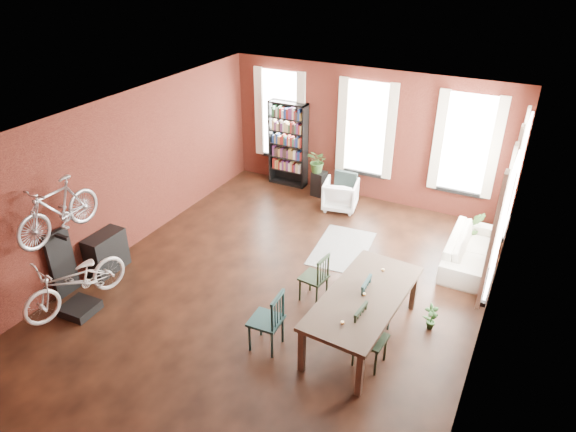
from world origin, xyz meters
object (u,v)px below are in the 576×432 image
Objects in this scene: dining_chair_a at (266,320)px; bike_trainer at (80,308)px; dining_chair_d at (376,309)px; bicycle_floor at (70,259)px; plant_stand at (319,184)px; dining_chair_c at (371,338)px; dining_table at (362,316)px; cream_sofa at (471,246)px; white_armchair at (341,193)px; dining_chair_b at (314,277)px; console_table at (106,253)px; bookshelf at (288,144)px.

dining_chair_a reaches higher than bike_trainer.
dining_chair_d is 0.53× the size of bicycle_floor.
bike_trainer is 0.87× the size of plant_stand.
bicycle_floor is (-4.85, -1.14, 0.61)m from dining_chair_c.
bike_trainer is at bearing -79.97° from dining_chair_a.
cream_sofa is at bearing 72.87° from dining_table.
white_armchair is 6.27m from bike_trainer.
dining_chair_b is 1.70× the size of bike_trainer.
dining_chair_a is 0.50× the size of cream_sofa.
white_armchair is (-2.03, 4.05, -0.02)m from dining_table.
dining_chair_b is 0.94× the size of dining_chair_d.
plant_stand is 0.34× the size of bicycle_floor.
dining_table reaches higher than console_table.
white_armchair is at bearing 28.73° from dining_chair_d.
white_armchair is at bearing -158.63° from dining_chair_b.
bookshelf reaches higher than bicycle_floor.
dining_chair_b is 1.78m from dining_chair_c.
cream_sofa is at bearing 29.33° from console_table.
dining_chair_c is 1.23× the size of white_armchair.
dining_chair_b is 0.50× the size of bicycle_floor.
console_table is 1.26× the size of plant_stand.
dining_chair_c is at bearing 105.87° from white_armchair.
dining_chair_b reaches higher than plant_stand.
dining_chair_b is at bearing 171.16° from dining_chair_a.
dining_chair_c is 1.22× the size of console_table.
dining_chair_d is at bearing -49.04° from bookshelf.
dining_table is at bearing 20.07° from bike_trainer.
bookshelf reaches higher than dining_chair_b.
dining_chair_c is 5.38m from console_table.
dining_chair_c is 1.54× the size of plant_stand.
dining_chair_b reaches higher than dining_table.
white_armchair is 0.99× the size of console_table.
bike_trainer is at bearing -106.24° from plant_stand.
dining_chair_c is (0.31, -0.51, 0.07)m from dining_table.
white_armchair is 1.44× the size of bike_trainer.
console_table is at bearing 112.56° from bike_trainer.
white_armchair is 0.38× the size of cream_sofa.
bicycle_floor is (-4.54, -1.65, 0.68)m from dining_table.
bicycle_floor is at bearing 129.40° from cream_sofa.
dining_table is at bearing 105.29° from white_armchair.
dining_chair_d is 6.06m from bookshelf.
cream_sofa is 4.20m from plant_stand.
cream_sofa is at bearing 145.37° from dining_chair_a.
plant_stand is (-3.09, 4.98, -0.17)m from dining_chair_c.
dining_chair_d is 1.25× the size of white_armchair.
bike_trainer is at bearing -96.95° from bookshelf.
bike_trainer is (-5.73, -4.70, -0.33)m from cream_sofa.
dining_table is 1.25m from dining_chair_b.
bookshelf is at bearing 43.05° from dining_chair_c.
dining_chair_b is 1.48× the size of plant_stand.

